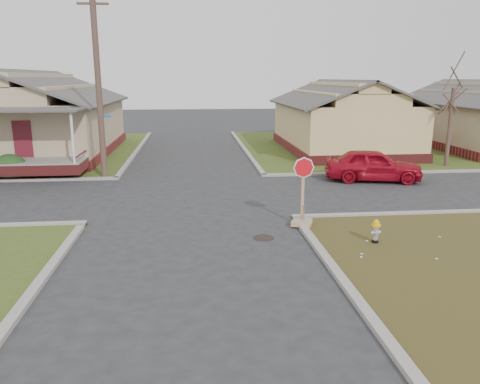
{
  "coord_description": "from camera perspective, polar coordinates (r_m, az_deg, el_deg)",
  "views": [
    {
      "loc": [
        0.1,
        -13.95,
        4.79
      ],
      "look_at": [
        1.62,
        1.0,
        1.1
      ],
      "focal_mm": 35.0,
      "sensor_mm": 36.0,
      "label": 1
    }
  ],
  "objects": [
    {
      "name": "hedge_right",
      "position": [
        25.01,
        -26.27,
        2.79
      ],
      "size": [
        1.52,
        1.24,
        1.16
      ],
      "primitive_type": "ellipsoid",
      "color": "#193B15",
      "rests_on": "verge_far_left"
    },
    {
      "name": "stop_sign",
      "position": [
        15.48,
        7.59,
        -2.26
      ],
      "size": [
        0.64,
        0.63,
        2.27
      ],
      "rotation": [
        0.0,
        0.0,
        -0.38
      ],
      "color": "#A48159",
      "rests_on": "ground"
    },
    {
      "name": "fire_hydrant",
      "position": [
        14.32,
        16.22,
        -4.45
      ],
      "size": [
        0.27,
        0.27,
        0.71
      ],
      "rotation": [
        0.0,
        0.0,
        0.16
      ],
      "color": "black",
      "rests_on": "ground"
    },
    {
      "name": "utility_pole",
      "position": [
        23.25,
        -16.91,
        12.9
      ],
      "size": [
        1.8,
        0.28,
        9.0
      ],
      "color": "#3F2B24",
      "rests_on": "ground"
    },
    {
      "name": "manhole",
      "position": [
        14.43,
        2.89,
        -5.59
      ],
      "size": [
        0.64,
        0.64,
        0.01
      ],
      "primitive_type": "cylinder",
      "color": "black",
      "rests_on": "ground"
    },
    {
      "name": "red_sedan",
      "position": [
        23.03,
        15.93,
        3.18
      ],
      "size": [
        4.74,
        2.71,
        1.52
      ],
      "primitive_type": "imported",
      "rotation": [
        0.0,
        0.0,
        1.35
      ],
      "color": "#A30B1C",
      "rests_on": "ground"
    },
    {
      "name": "tree_mid_right",
      "position": [
        27.99,
        24.2,
        7.19
      ],
      "size": [
        0.22,
        0.22,
        4.2
      ],
      "primitive_type": "cylinder",
      "color": "#3F2B24",
      "rests_on": "verge_far_right"
    },
    {
      "name": "side_house_yellow",
      "position": [
        32.12,
        12.3,
        8.84
      ],
      "size": [
        7.6,
        11.6,
        4.7
      ],
      "color": "maroon",
      "rests_on": "ground"
    },
    {
      "name": "corner_house",
      "position": [
        32.35,
        -24.24,
        8.15
      ],
      "size": [
        10.1,
        15.5,
        5.3
      ],
      "color": "maroon",
      "rests_on": "ground"
    },
    {
      "name": "curbs",
      "position": [
        19.55,
        -5.93,
        -0.46
      ],
      "size": [
        80.0,
        40.0,
        0.12
      ],
      "primitive_type": null,
      "color": "gray",
      "rests_on": "ground"
    },
    {
      "name": "ground",
      "position": [
        14.75,
        -5.92,
        -5.23
      ],
      "size": [
        120.0,
        120.0,
        0.0
      ],
      "primitive_type": "plane",
      "color": "#262729",
      "rests_on": "ground"
    }
  ]
}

